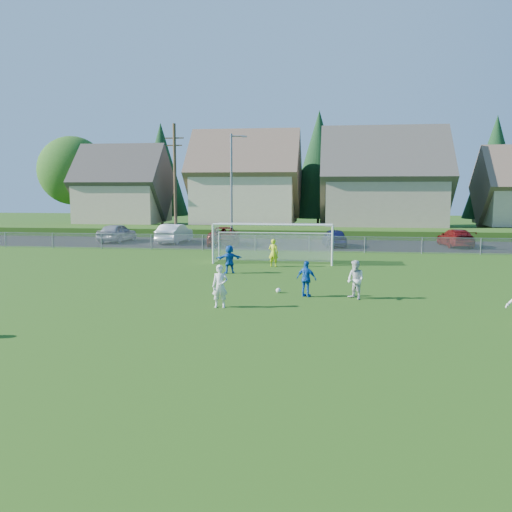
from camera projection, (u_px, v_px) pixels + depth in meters
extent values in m
plane|color=#193D0C|center=(224.00, 326.00, 18.30)|extent=(160.00, 160.00, 0.00)
plane|color=black|center=(288.00, 244.00, 45.33)|extent=(60.00, 60.00, 0.00)
cube|color=#1E420F|center=(294.00, 232.00, 52.66)|extent=(70.00, 6.00, 0.80)
sphere|color=white|center=(278.00, 290.00, 24.10)|extent=(0.22, 0.22, 0.22)
imported|color=silver|center=(220.00, 286.00, 21.06)|extent=(0.64, 0.44, 1.68)
imported|color=silver|center=(356.00, 280.00, 22.68)|extent=(0.99, 1.00, 1.63)
imported|color=#1350B2|center=(306.00, 279.00, 23.18)|extent=(0.98, 0.70, 1.55)
imported|color=#1350B2|center=(229.00, 259.00, 29.65)|extent=(1.51, 0.97, 1.56)
imported|color=#D2E91B|center=(273.00, 253.00, 32.13)|extent=(0.69, 0.55, 1.66)
imported|color=#97999E|center=(117.00, 233.00, 47.18)|extent=(2.26, 4.86, 1.61)
imported|color=white|center=(174.00, 233.00, 46.33)|extent=(2.06, 5.04, 1.62)
imported|color=#590B0A|center=(224.00, 236.00, 44.77)|extent=(3.20, 5.67, 1.50)
imported|color=#121642|center=(335.00, 237.00, 43.51)|extent=(2.15, 4.36, 1.43)
imported|color=#6A0C0B|center=(456.00, 238.00, 43.35)|extent=(2.32, 4.97, 1.40)
cylinder|color=white|center=(213.00, 244.00, 33.39)|extent=(0.12, 0.12, 2.44)
cylinder|color=white|center=(332.00, 246.00, 32.40)|extent=(0.12, 0.12, 2.44)
cylinder|color=white|center=(272.00, 225.00, 32.74)|extent=(7.30, 0.12, 0.12)
cylinder|color=white|center=(219.00, 246.00, 35.20)|extent=(0.08, 0.08, 1.80)
cylinder|color=white|center=(332.00, 248.00, 34.21)|extent=(0.08, 0.08, 1.80)
cylinder|color=white|center=(275.00, 233.00, 34.59)|extent=(7.30, 0.08, 0.08)
cube|color=silver|center=(275.00, 247.00, 34.70)|extent=(7.30, 0.02, 1.80)
cube|color=silver|center=(216.00, 243.00, 34.27)|extent=(0.02, 1.80, 2.44)
cube|color=silver|center=(332.00, 244.00, 33.28)|extent=(0.02, 1.80, 2.44)
cube|color=silver|center=(273.00, 224.00, 33.63)|extent=(7.30, 1.80, 0.02)
cube|color=gray|center=(282.00, 236.00, 39.78)|extent=(52.00, 0.03, 0.03)
cube|color=gray|center=(282.00, 244.00, 39.85)|extent=(52.00, 0.02, 1.14)
cylinder|color=gray|center=(282.00, 244.00, 39.85)|extent=(0.06, 0.06, 1.20)
cylinder|color=slate|center=(231.00, 190.00, 43.91)|extent=(0.18, 0.18, 9.00)
cylinder|color=slate|center=(237.00, 136.00, 43.31)|extent=(1.20, 0.12, 0.12)
cube|color=slate|center=(245.00, 137.00, 43.24)|extent=(0.36, 0.18, 0.12)
cylinder|color=#473321|center=(175.00, 184.00, 45.51)|extent=(0.26, 0.26, 10.00)
cube|color=#473321|center=(174.00, 138.00, 45.04)|extent=(1.60, 0.10, 0.10)
cube|color=#473321|center=(174.00, 145.00, 45.12)|extent=(1.30, 0.10, 0.10)
cube|color=tan|center=(124.00, 202.00, 61.92)|extent=(9.00, 8.00, 4.50)
pyramid|color=#423D38|center=(122.00, 143.00, 61.10)|extent=(9.90, 8.80, 4.41)
cube|color=#C6B58E|center=(246.00, 198.00, 60.94)|extent=(11.00, 9.00, 5.50)
pyramid|color=brown|center=(246.00, 128.00, 59.99)|extent=(12.10, 9.90, 4.96)
cube|color=tan|center=(383.00, 201.00, 57.96)|extent=(12.00, 10.00, 5.00)
pyramid|color=#4C473F|center=(385.00, 125.00, 56.97)|extent=(13.20, 11.00, 5.52)
cylinder|color=#382616|center=(74.00, 210.00, 67.08)|extent=(0.36, 0.36, 3.96)
sphere|color=#2B5B19|center=(73.00, 171.00, 66.48)|extent=(8.36, 8.36, 8.36)
cylinder|color=#382616|center=(162.00, 220.00, 69.82)|extent=(0.30, 0.30, 1.20)
cone|color=#143819|center=(161.00, 169.00, 69.02)|extent=(6.76, 6.76, 11.70)
cylinder|color=#382616|center=(240.00, 220.00, 69.44)|extent=(0.30, 0.30, 1.20)
cone|color=#143819|center=(240.00, 173.00, 68.70)|extent=(6.24, 6.24, 10.80)
cylinder|color=#382616|center=(318.00, 222.00, 65.14)|extent=(0.30, 0.30, 1.20)
cone|color=#143819|center=(319.00, 164.00, 64.29)|extent=(7.28, 7.28, 12.60)
cylinder|color=#382616|center=(401.00, 211.00, 65.58)|extent=(0.36, 0.36, 3.96)
sphere|color=#2B5B19|center=(403.00, 170.00, 64.98)|extent=(8.36, 8.36, 8.36)
cylinder|color=#382616|center=(492.00, 224.00, 62.42)|extent=(0.30, 0.30, 1.20)
cone|color=#143819|center=(495.00, 167.00, 61.63)|extent=(6.76, 6.76, 11.70)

